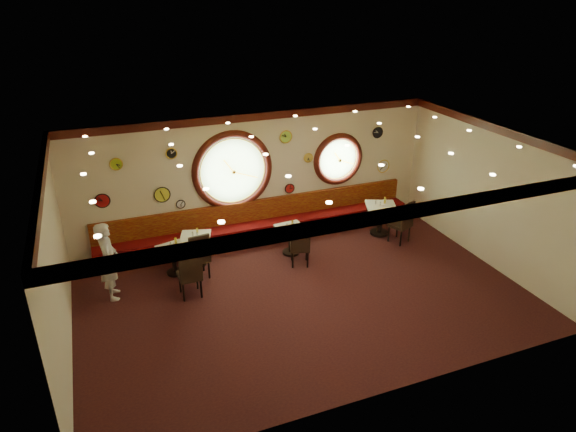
% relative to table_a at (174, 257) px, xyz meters
% --- Properties ---
extents(floor, '(9.00, 6.00, 0.00)m').
position_rel_table_a_xyz_m(floor, '(2.32, -1.90, -0.41)').
color(floor, black).
rests_on(floor, ground).
extents(ceiling, '(9.00, 6.00, 0.02)m').
position_rel_table_a_xyz_m(ceiling, '(2.32, -1.90, 2.79)').
color(ceiling, '#B99034').
rests_on(ceiling, wall_back).
extents(wall_back, '(9.00, 0.02, 3.20)m').
position_rel_table_a_xyz_m(wall_back, '(2.32, 1.10, 1.19)').
color(wall_back, '#ECE1C5').
rests_on(wall_back, floor).
extents(wall_front, '(9.00, 0.02, 3.20)m').
position_rel_table_a_xyz_m(wall_front, '(2.32, -4.90, 1.19)').
color(wall_front, '#ECE1C5').
rests_on(wall_front, floor).
extents(wall_left, '(0.02, 6.00, 3.20)m').
position_rel_table_a_xyz_m(wall_left, '(-2.18, -1.90, 1.19)').
color(wall_left, '#ECE1C5').
rests_on(wall_left, floor).
extents(wall_right, '(0.02, 6.00, 3.20)m').
position_rel_table_a_xyz_m(wall_right, '(6.82, -1.90, 1.19)').
color(wall_right, '#ECE1C5').
rests_on(wall_right, floor).
extents(molding_back, '(9.00, 0.10, 0.18)m').
position_rel_table_a_xyz_m(molding_back, '(2.32, 1.05, 2.70)').
color(molding_back, '#3C0F0A').
rests_on(molding_back, wall_back).
extents(molding_front, '(9.00, 0.10, 0.18)m').
position_rel_table_a_xyz_m(molding_front, '(2.32, -4.85, 2.70)').
color(molding_front, '#3C0F0A').
rests_on(molding_front, wall_back).
extents(molding_left, '(0.10, 6.00, 0.18)m').
position_rel_table_a_xyz_m(molding_left, '(-2.13, -1.90, 2.70)').
color(molding_left, '#3C0F0A').
rests_on(molding_left, wall_back).
extents(molding_right, '(0.10, 6.00, 0.18)m').
position_rel_table_a_xyz_m(molding_right, '(6.77, -1.90, 2.70)').
color(molding_right, '#3C0F0A').
rests_on(molding_right, wall_back).
extents(banquette_base, '(8.00, 0.55, 0.20)m').
position_rel_table_a_xyz_m(banquette_base, '(2.32, 0.82, -0.31)').
color(banquette_base, black).
rests_on(banquette_base, floor).
extents(banquette_seat, '(8.00, 0.55, 0.30)m').
position_rel_table_a_xyz_m(banquette_seat, '(2.32, 0.82, -0.06)').
color(banquette_seat, '#560709').
rests_on(banquette_seat, banquette_base).
extents(banquette_back, '(8.00, 0.10, 0.55)m').
position_rel_table_a_xyz_m(banquette_back, '(2.32, 1.04, 0.34)').
color(banquette_back, '#630807').
rests_on(banquette_back, wall_back).
extents(porthole_left_glass, '(1.66, 0.02, 1.66)m').
position_rel_table_a_xyz_m(porthole_left_glass, '(1.72, 1.09, 1.44)').
color(porthole_left_glass, '#8EBC70').
rests_on(porthole_left_glass, wall_back).
extents(porthole_left_frame, '(1.98, 0.18, 1.98)m').
position_rel_table_a_xyz_m(porthole_left_frame, '(1.72, 1.08, 1.44)').
color(porthole_left_frame, '#3C0F0A').
rests_on(porthole_left_frame, wall_back).
extents(porthole_left_ring, '(1.61, 0.03, 1.61)m').
position_rel_table_a_xyz_m(porthole_left_ring, '(1.72, 1.05, 1.44)').
color(porthole_left_ring, gold).
rests_on(porthole_left_ring, wall_back).
extents(porthole_right_glass, '(1.10, 0.02, 1.10)m').
position_rel_table_a_xyz_m(porthole_right_glass, '(4.52, 1.09, 1.39)').
color(porthole_right_glass, '#8EBC70').
rests_on(porthole_right_glass, wall_back).
extents(porthole_right_frame, '(1.38, 0.18, 1.38)m').
position_rel_table_a_xyz_m(porthole_right_frame, '(4.52, 1.08, 1.39)').
color(porthole_right_frame, '#3C0F0A').
rests_on(porthole_right_frame, wall_back).
extents(porthole_right_ring, '(1.09, 0.03, 1.09)m').
position_rel_table_a_xyz_m(porthole_right_ring, '(4.52, 1.05, 1.39)').
color(porthole_right_ring, gold).
rests_on(porthole_right_ring, wall_back).
extents(wall_clock_0, '(0.24, 0.03, 0.24)m').
position_rel_table_a_xyz_m(wall_clock_0, '(0.32, 1.06, 2.04)').
color(wall_clock_0, black).
rests_on(wall_clock_0, wall_back).
extents(wall_clock_1, '(0.22, 0.03, 0.22)m').
position_rel_table_a_xyz_m(wall_clock_1, '(3.67, 1.06, 1.54)').
color(wall_clock_1, gold).
rests_on(wall_clock_1, wall_back).
extents(wall_clock_2, '(0.32, 0.03, 0.32)m').
position_rel_table_a_xyz_m(wall_clock_2, '(-1.28, 1.06, 1.14)').
color(wall_clock_2, red).
rests_on(wall_clock_2, wall_back).
extents(wall_clock_3, '(0.34, 0.03, 0.34)m').
position_rel_table_a_xyz_m(wall_clock_3, '(5.87, 1.06, 1.04)').
color(wall_clock_3, silver).
rests_on(wall_clock_3, wall_back).
extents(wall_clock_4, '(0.28, 0.03, 0.28)m').
position_rel_table_a_xyz_m(wall_clock_4, '(5.62, 1.06, 1.99)').
color(wall_clock_4, black).
rests_on(wall_clock_4, wall_back).
extents(wall_clock_5, '(0.26, 0.03, 0.26)m').
position_rel_table_a_xyz_m(wall_clock_5, '(-0.88, 1.06, 1.94)').
color(wall_clock_5, '#A9C828').
rests_on(wall_clock_5, wall_back).
extents(wall_clock_6, '(0.36, 0.03, 0.36)m').
position_rel_table_a_xyz_m(wall_clock_6, '(0.02, 1.06, 1.09)').
color(wall_clock_6, yellow).
rests_on(wall_clock_6, wall_back).
extents(wall_clock_7, '(0.24, 0.03, 0.24)m').
position_rel_table_a_xyz_m(wall_clock_7, '(3.17, 1.06, 0.79)').
color(wall_clock_7, red).
rests_on(wall_clock_7, wall_back).
extents(wall_clock_8, '(0.20, 0.03, 0.20)m').
position_rel_table_a_xyz_m(wall_clock_8, '(0.42, 1.06, 0.79)').
color(wall_clock_8, white).
rests_on(wall_clock_8, wall_back).
extents(wall_clock_9, '(0.30, 0.03, 0.30)m').
position_rel_table_a_xyz_m(wall_clock_9, '(3.07, 1.06, 2.14)').
color(wall_clock_9, '#AAE146').
rests_on(wall_clock_9, wall_back).
extents(table_a, '(0.73, 0.73, 0.66)m').
position_rel_table_a_xyz_m(table_a, '(0.00, 0.00, 0.00)').
color(table_a, black).
rests_on(table_a, floor).
extents(table_b, '(0.83, 0.83, 0.73)m').
position_rel_table_a_xyz_m(table_b, '(0.55, 0.22, 0.05)').
color(table_b, black).
rests_on(table_b, floor).
extents(table_c, '(0.69, 0.69, 0.70)m').
position_rel_table_a_xyz_m(table_c, '(2.76, -0.08, 0.03)').
color(table_c, black).
rests_on(table_c, floor).
extents(table_d, '(0.95, 0.95, 0.81)m').
position_rel_table_a_xyz_m(table_d, '(5.27, 0.06, 0.09)').
color(table_d, black).
rests_on(table_d, floor).
extents(chair_a, '(0.47, 0.47, 0.68)m').
position_rel_table_a_xyz_m(chair_a, '(0.15, -1.09, 0.21)').
color(chair_a, black).
rests_on(chair_a, floor).
extents(chair_b, '(0.51, 0.51, 0.68)m').
position_rel_table_a_xyz_m(chair_b, '(0.48, -0.42, 0.21)').
color(chair_b, black).
rests_on(chair_b, floor).
extents(chair_c, '(0.55, 0.55, 0.64)m').
position_rel_table_a_xyz_m(chair_c, '(2.73, -0.72, 0.18)').
color(chair_c, black).
rests_on(chair_c, floor).
extents(chair_d, '(0.60, 0.60, 0.68)m').
position_rel_table_a_xyz_m(chair_d, '(5.54, -0.58, 0.21)').
color(chair_d, black).
rests_on(chair_d, floor).
extents(condiment_a_salt, '(0.03, 0.03, 0.10)m').
position_rel_table_a_xyz_m(condiment_a_salt, '(-0.03, 0.09, 0.29)').
color(condiment_a_salt, silver).
rests_on(condiment_a_salt, table_a).
extents(condiment_b_salt, '(0.04, 0.04, 0.10)m').
position_rel_table_a_xyz_m(condiment_b_salt, '(0.50, 0.23, 0.37)').
color(condiment_b_salt, '#BABBBF').
rests_on(condiment_b_salt, table_b).
extents(condiment_c_salt, '(0.04, 0.04, 0.10)m').
position_rel_table_a_xyz_m(condiment_c_salt, '(2.66, -0.07, 0.33)').
color(condiment_c_salt, silver).
rests_on(condiment_c_salt, table_c).
extents(condiment_d_salt, '(0.03, 0.03, 0.09)m').
position_rel_table_a_xyz_m(condiment_d_salt, '(5.17, 0.17, 0.44)').
color(condiment_d_salt, '#BBBABF').
rests_on(condiment_d_salt, table_d).
extents(condiment_a_pepper, '(0.03, 0.03, 0.09)m').
position_rel_table_a_xyz_m(condiment_a_pepper, '(0.03, 0.02, 0.29)').
color(condiment_a_pepper, silver).
rests_on(condiment_a_pepper, table_a).
extents(condiment_b_pepper, '(0.04, 0.04, 0.10)m').
position_rel_table_a_xyz_m(condiment_b_pepper, '(0.59, 0.18, 0.36)').
color(condiment_b_pepper, silver).
rests_on(condiment_b_pepper, table_b).
extents(condiment_c_pepper, '(0.04, 0.04, 0.10)m').
position_rel_table_a_xyz_m(condiment_c_pepper, '(2.82, -0.11, 0.34)').
color(condiment_c_pepper, silver).
rests_on(condiment_c_pepper, table_c).
extents(condiment_d_pepper, '(0.03, 0.03, 0.09)m').
position_rel_table_a_xyz_m(condiment_d_pepper, '(5.24, 0.06, 0.44)').
color(condiment_d_pepper, silver).
rests_on(condiment_d_pepper, table_d).
extents(condiment_a_bottle, '(0.05, 0.05, 0.17)m').
position_rel_table_a_xyz_m(condiment_a_bottle, '(0.09, 0.08, 0.33)').
color(condiment_a_bottle, yellow).
rests_on(condiment_a_bottle, table_a).
extents(condiment_b_bottle, '(0.05, 0.05, 0.15)m').
position_rel_table_a_xyz_m(condiment_b_bottle, '(0.62, 0.32, 0.39)').
color(condiment_b_bottle, yellow).
rests_on(condiment_b_bottle, table_b).
extents(condiment_c_bottle, '(0.05, 0.05, 0.15)m').
position_rel_table_a_xyz_m(condiment_c_bottle, '(2.81, -0.05, 0.36)').
color(condiment_c_bottle, gold).
rests_on(condiment_c_bottle, table_c).
extents(condiment_d_bottle, '(0.05, 0.05, 0.17)m').
position_rel_table_a_xyz_m(condiment_d_bottle, '(5.41, 0.12, 0.48)').
color(condiment_d_bottle, gold).
rests_on(condiment_d_bottle, table_d).
extents(waiter, '(0.42, 0.62, 1.68)m').
position_rel_table_a_xyz_m(waiter, '(-1.34, -0.46, 0.42)').
color(waiter, white).
rests_on(waiter, floor).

